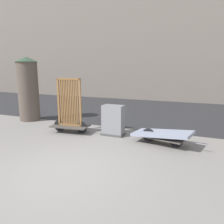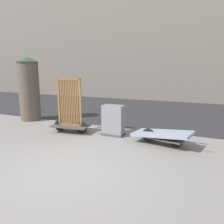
{
  "view_description": "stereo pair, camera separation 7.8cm",
  "coord_description": "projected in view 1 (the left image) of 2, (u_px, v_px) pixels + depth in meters",
  "views": [
    {
      "loc": [
        3.05,
        -4.23,
        2.53
      ],
      "look_at": [
        0.0,
        2.96,
        0.98
      ],
      "focal_mm": 35.0,
      "sensor_mm": 36.0,
      "label": 1
    },
    {
      "loc": [
        3.12,
        -4.2,
        2.53
      ],
      "look_at": [
        0.0,
        2.96,
        0.98
      ],
      "focal_mm": 35.0,
      "sensor_mm": 36.0,
      "label": 2
    }
  ],
  "objects": [
    {
      "name": "bike_cart_with_mattress",
      "position": [
        162.0,
        134.0,
        7.38
      ],
      "size": [
        2.48,
        1.27,
        0.54
      ],
      "rotation": [
        0.0,
        0.0,
        -0.21
      ],
      "color": "#4C4742",
      "rests_on": "ground_plane"
    },
    {
      "name": "bike_cart_with_bedframe",
      "position": [
        70.0,
        114.0,
        8.71
      ],
      "size": [
        2.23,
        0.93,
        2.18
      ],
      "rotation": [
        0.0,
        0.0,
        0.12
      ],
      "color": "#4C4742",
      "rests_on": "ground_plane"
    },
    {
      "name": "advertising_column",
      "position": [
        28.0,
        89.0,
        10.7
      ],
      "size": [
        1.1,
        1.1,
        3.1
      ],
      "color": "brown",
      "rests_on": "ground_plane"
    },
    {
      "name": "ground_plane",
      "position": [
        66.0,
        171.0,
        5.48
      ],
      "size": [
        60.0,
        60.0,
        0.0
      ],
      "primitive_type": "plane",
      "color": "gray"
    },
    {
      "name": "building_facade",
      "position": [
        170.0,
        29.0,
        18.08
      ],
      "size": [
        48.0,
        4.0,
        11.6
      ],
      "color": "slate",
      "rests_on": "ground_plane"
    },
    {
      "name": "road_strip",
      "position": [
        149.0,
        111.0,
        13.42
      ],
      "size": [
        56.0,
        8.82,
        0.01
      ],
      "color": "#2D2D30",
      "rests_on": "ground_plane"
    },
    {
      "name": "utility_cabinet",
      "position": [
        113.0,
        121.0,
        8.4
      ],
      "size": [
        0.87,
        0.52,
        1.17
      ],
      "color": "#4C4C4C",
      "rests_on": "ground_plane"
    }
  ]
}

